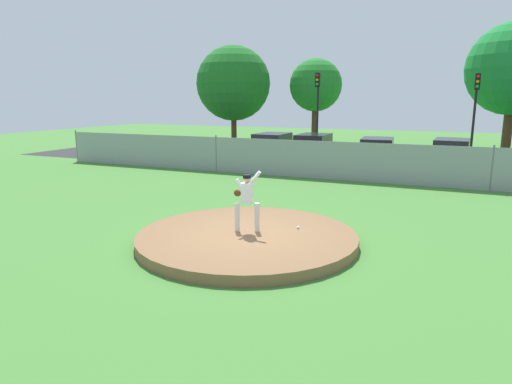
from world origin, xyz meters
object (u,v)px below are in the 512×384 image
Objects in this scene: traffic_light_far at (475,103)px; pitcher_youth at (247,197)px; parked_car_champagne at (451,156)px; parked_car_silver at (272,148)px; parked_car_red at (377,154)px; traffic_cone_orange at (211,151)px; traffic_light_near at (317,100)px; parked_car_burgundy at (313,150)px; baseball at (298,227)px.

pitcher_youth is at bearing -107.76° from traffic_light_far.
pitcher_youth is 15.52m from parked_car_champagne.
parked_car_silver reaches higher than parked_car_red.
traffic_light_far is at bearing 9.48° from traffic_cone_orange.
traffic_cone_orange is at bearing 171.50° from parked_car_red.
parked_car_red is at bearing 85.17° from pitcher_youth.
traffic_light_near is (-4.61, 4.44, 2.84)m from parked_car_red.
parked_car_silver is 1.01× the size of parked_car_burgundy.
pitcher_youth is at bearing -80.60° from parked_car_burgundy.
parked_car_champagne is at bearing -25.27° from traffic_light_near.
pitcher_youth is 19.11m from traffic_light_near.
baseball is 0.01× the size of traffic_light_far.
baseball is at bearing -104.77° from parked_car_champagne.
parked_car_red is 0.96× the size of parked_car_burgundy.
traffic_cone_orange is (-14.75, 1.12, -0.54)m from parked_car_champagne.
traffic_light_near is at bearing 67.67° from parked_car_silver.
traffic_light_far reaches higher than parked_car_silver.
traffic_light_near is (-4.57, 17.90, 3.32)m from baseball.
parked_car_burgundy reaches higher than parked_car_champagne.
traffic_cone_orange is at bearing -156.78° from traffic_light_near.
parked_car_red is at bearing -8.50° from traffic_cone_orange.
pitcher_youth is 21.90× the size of baseball.
traffic_light_far is at bearing 26.93° from parked_car_burgundy.
pitcher_youth is 0.36× the size of parked_car_burgundy.
parked_car_silver is (-6.19, 13.95, 0.51)m from baseball.
parked_car_silver reaches higher than baseball.
baseball is 14.49m from parked_car_champagne.
pitcher_youth reaches higher than parked_car_silver.
parked_car_burgundy is at bearing 178.56° from parked_car_red.
pitcher_youth is at bearing -147.49° from baseball.
parked_car_silver is (-5.03, 14.69, -0.38)m from pitcher_youth.
traffic_cone_orange is (-9.89, 15.86, -0.93)m from pitcher_youth.
parked_car_silver is 1.05× the size of parked_car_red.
pitcher_youth is 0.37× the size of parked_car_champagne.
parked_car_champagne is (3.69, 14.00, 0.50)m from baseball.
traffic_light_near is (6.49, 2.78, 3.36)m from traffic_cone_orange.
traffic_light_far reaches higher than parked_car_red.
parked_car_burgundy is 0.89× the size of traffic_light_far.
parked_car_silver is at bearing 113.93° from baseball.
traffic_light_near is at bearing 23.22° from traffic_cone_orange.
baseball is 0.02× the size of parked_car_red.
parked_car_champagne is (9.88, 0.05, -0.01)m from parked_car_silver.
parked_car_red is at bearing -43.95° from traffic_light_near.
pitcher_youth reaches higher than baseball.
parked_car_red is 3.57m from parked_car_burgundy.
parked_car_red reaches higher than traffic_cone_orange.
baseball is at bearing -53.82° from traffic_cone_orange.
parked_car_champagne is at bearing 75.23° from baseball.
traffic_light_near is (1.62, 3.95, 2.81)m from parked_car_silver.
traffic_light_far is (1.07, 3.76, 2.67)m from parked_car_champagne.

